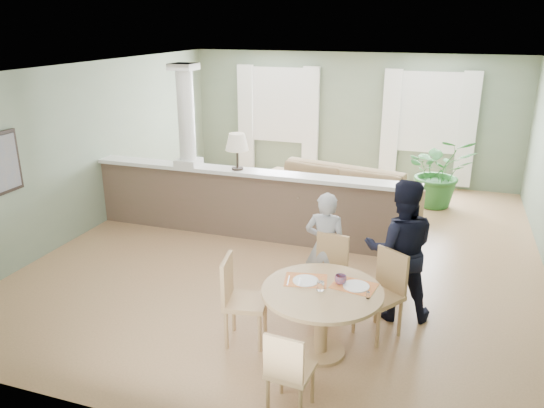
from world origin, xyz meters
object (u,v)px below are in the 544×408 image
(man_person, at_px, (400,250))
(chair_far_man, at_px, (383,289))
(sofa, at_px, (333,194))
(dining_table, at_px, (322,303))
(chair_far_boy, at_px, (329,269))
(houseplant, at_px, (439,172))
(chair_near, at_px, (288,369))
(chair_side, at_px, (239,296))
(child_person, at_px, (325,247))

(man_person, bearing_deg, chair_far_man, 64.07)
(sofa, bearing_deg, dining_table, -66.54)
(dining_table, relative_size, chair_far_boy, 1.34)
(houseplant, distance_m, chair_near, 6.33)
(chair_side, distance_m, child_person, 1.38)
(dining_table, relative_size, child_person, 0.89)
(houseplant, bearing_deg, chair_side, -109.13)
(dining_table, height_order, man_person, man_person)
(dining_table, xyz_separation_m, man_person, (0.65, 1.03, 0.24))
(chair_far_boy, relative_size, man_person, 0.55)
(sofa, distance_m, dining_table, 4.11)
(chair_near, relative_size, child_person, 0.60)
(chair_near, bearing_deg, houseplant, -94.00)
(dining_table, height_order, chair_near, dining_table)
(chair_side, bearing_deg, chair_near, -148.25)
(chair_side, bearing_deg, man_person, -65.27)
(chair_far_boy, distance_m, child_person, 0.30)
(sofa, relative_size, chair_far_boy, 3.19)
(dining_table, height_order, chair_side, chair_side)
(chair_far_man, bearing_deg, sofa, 145.40)
(sofa, distance_m, chair_far_man, 3.68)
(sofa, distance_m, man_person, 3.35)
(houseplant, height_order, chair_far_man, houseplant)
(chair_far_man, relative_size, man_person, 0.57)
(sofa, distance_m, chair_side, 4.09)
(chair_far_man, height_order, chair_side, chair_side)
(sofa, bearing_deg, man_person, -51.98)
(chair_far_boy, bearing_deg, chair_far_man, -19.39)
(sofa, relative_size, houseplant, 2.20)
(houseplant, height_order, chair_side, houseplant)
(houseplant, bearing_deg, sofa, -144.59)
(houseplant, relative_size, chair_far_boy, 1.45)
(dining_table, xyz_separation_m, chair_side, (-0.90, -0.05, -0.06))
(child_person, distance_m, man_person, 0.91)
(chair_near, bearing_deg, dining_table, -88.60)
(dining_table, bearing_deg, sofa, 101.08)
(houseplant, height_order, child_person, child_person)
(chair_near, height_order, child_person, child_person)
(sofa, xyz_separation_m, child_person, (0.54, -2.88, 0.27))
(chair_far_boy, height_order, chair_near, chair_far_boy)
(man_person, bearing_deg, dining_table, 46.19)
(dining_table, bearing_deg, man_person, 57.90)
(chair_near, height_order, chair_side, chair_side)
(chair_far_man, bearing_deg, dining_table, -97.57)
(chair_far_man, xyz_separation_m, man_person, (0.11, 0.43, 0.31))
(chair_side, bearing_deg, dining_table, -96.90)
(chair_far_boy, bearing_deg, chair_near, -81.04)
(chair_far_boy, bearing_deg, houseplant, 82.32)
(dining_table, distance_m, chair_far_man, 0.81)
(dining_table, height_order, chair_far_man, chair_far_man)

